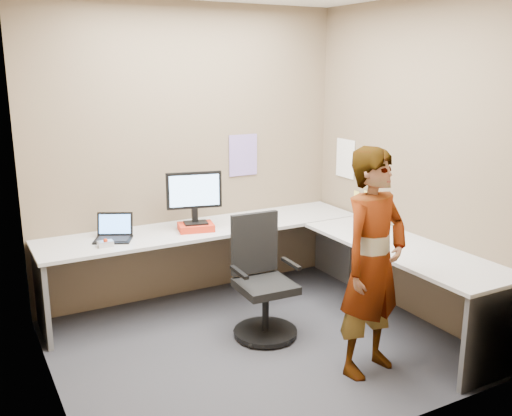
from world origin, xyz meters
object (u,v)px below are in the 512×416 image
desk (280,253)px  person (373,263)px  monitor (194,193)px  office_chair (262,288)px

desk → person: size_ratio=1.83×
desk → person: (0.11, -1.08, 0.22)m
desk → monitor: monitor is taller
desk → office_chair: (-0.29, -0.22, -0.19)m
desk → monitor: 0.91m
monitor → person: 1.77m
monitor → office_chair: size_ratio=0.49×
desk → monitor: (-0.55, 0.54, 0.47)m
desk → person: bearing=-84.2°
desk → office_chair: size_ratio=3.06×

